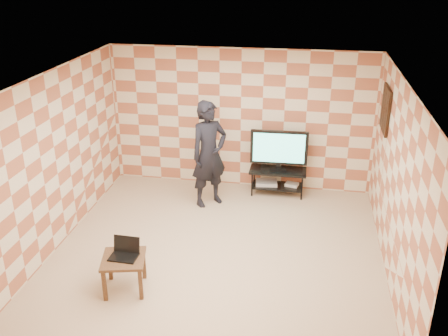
{
  "coord_description": "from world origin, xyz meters",
  "views": [
    {
      "loc": [
        1.21,
        -6.49,
        4.25
      ],
      "look_at": [
        0.0,
        0.6,
        1.15
      ],
      "focal_mm": 40.0,
      "sensor_mm": 36.0,
      "label": 1
    }
  ],
  "objects_px": {
    "tv": "(279,149)",
    "person": "(209,154)",
    "tv_stand": "(278,176)",
    "side_table": "(124,263)"
  },
  "relations": [
    {
      "from": "tv",
      "to": "person",
      "type": "bearing_deg",
      "value": -153.52
    },
    {
      "from": "tv_stand",
      "to": "side_table",
      "type": "height_order",
      "value": "same"
    },
    {
      "from": "tv_stand",
      "to": "side_table",
      "type": "relative_size",
      "value": 1.56
    },
    {
      "from": "tv_stand",
      "to": "side_table",
      "type": "distance_m",
      "value": 3.8
    },
    {
      "from": "side_table",
      "to": "person",
      "type": "relative_size",
      "value": 0.35
    },
    {
      "from": "tv",
      "to": "person",
      "type": "height_order",
      "value": "person"
    },
    {
      "from": "person",
      "to": "tv_stand",
      "type": "bearing_deg",
      "value": -15.94
    },
    {
      "from": "tv_stand",
      "to": "person",
      "type": "relative_size",
      "value": 0.55
    },
    {
      "from": "tv_stand",
      "to": "person",
      "type": "height_order",
      "value": "person"
    },
    {
      "from": "tv_stand",
      "to": "tv",
      "type": "distance_m",
      "value": 0.56
    }
  ]
}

